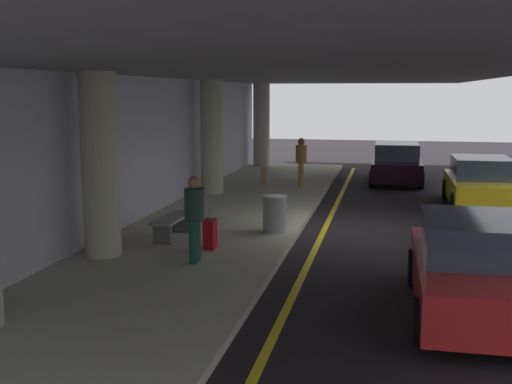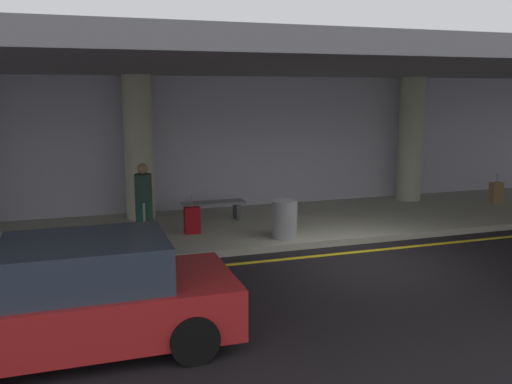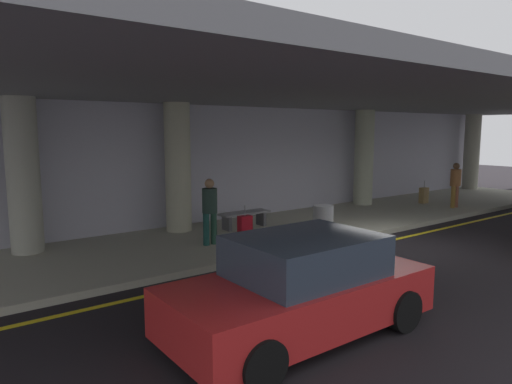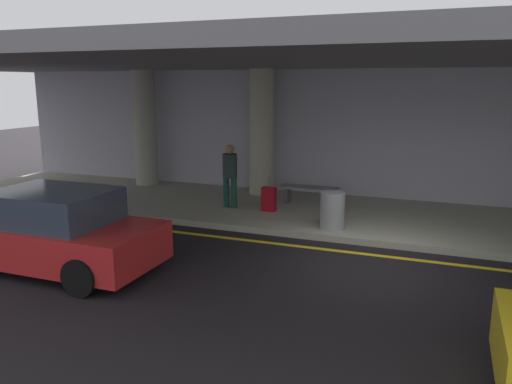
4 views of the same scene
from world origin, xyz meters
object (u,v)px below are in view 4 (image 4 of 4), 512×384
object	(u,v)px
bench_metal	(309,191)
person_waiting_for_ride	(230,172)
trash_bin_steel	(332,211)
support_column_left_mid	(261,132)
car_red	(52,232)
support_column_far_left	(145,128)
suitcase_upright_secondary	(269,199)

from	to	relation	value
bench_metal	person_waiting_for_ride	bearing A→B (deg)	-148.66
trash_bin_steel	support_column_left_mid	bearing A→B (deg)	133.32
car_red	support_column_left_mid	bearing A→B (deg)	76.50
support_column_far_left	car_red	distance (m)	7.48
suitcase_upright_secondary	person_waiting_for_ride	bearing A→B (deg)	153.26
support_column_left_mid	car_red	world-z (taller)	support_column_left_mid
support_column_far_left	bench_metal	world-z (taller)	support_column_far_left
support_column_left_mid	trash_bin_steel	world-z (taller)	support_column_left_mid
suitcase_upright_secondary	bench_metal	distance (m)	1.36
suitcase_upright_secondary	trash_bin_steel	world-z (taller)	suitcase_upright_secondary
support_column_left_mid	trash_bin_steel	size ratio (longest dim) A/B	4.29
support_column_far_left	suitcase_upright_secondary	size ratio (longest dim) A/B	4.06
person_waiting_for_ride	trash_bin_steel	size ratio (longest dim) A/B	1.98
bench_metal	car_red	bearing A→B (deg)	-118.18
person_waiting_for_ride	bench_metal	size ratio (longest dim) A/B	1.05
bench_metal	suitcase_upright_secondary	bearing A→B (deg)	-124.55
person_waiting_for_ride	support_column_left_mid	bearing A→B (deg)	19.15
trash_bin_steel	support_column_far_left	bearing A→B (deg)	156.27
suitcase_upright_secondary	bench_metal	world-z (taller)	suitcase_upright_secondary
car_red	bench_metal	size ratio (longest dim) A/B	2.56
person_waiting_for_ride	car_red	bearing A→B (deg)	-172.37
person_waiting_for_ride	trash_bin_steel	distance (m)	3.20
support_column_far_left	bench_metal	size ratio (longest dim) A/B	2.28
person_waiting_for_ride	suitcase_upright_secondary	xyz separation A→B (m)	(1.09, 0.01, -0.65)
support_column_left_mid	car_red	bearing A→B (deg)	-102.61
support_column_far_left	person_waiting_for_ride	xyz separation A→B (m)	(3.85, -1.99, -0.86)
support_column_far_left	car_red	world-z (taller)	support_column_far_left
person_waiting_for_ride	suitcase_upright_secondary	world-z (taller)	person_waiting_for_ride
support_column_far_left	support_column_left_mid	size ratio (longest dim) A/B	1.00
support_column_left_mid	bench_metal	world-z (taller)	support_column_left_mid
support_column_left_mid	person_waiting_for_ride	world-z (taller)	support_column_left_mid
car_red	trash_bin_steel	xyz separation A→B (m)	(4.39, 3.95, -0.14)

